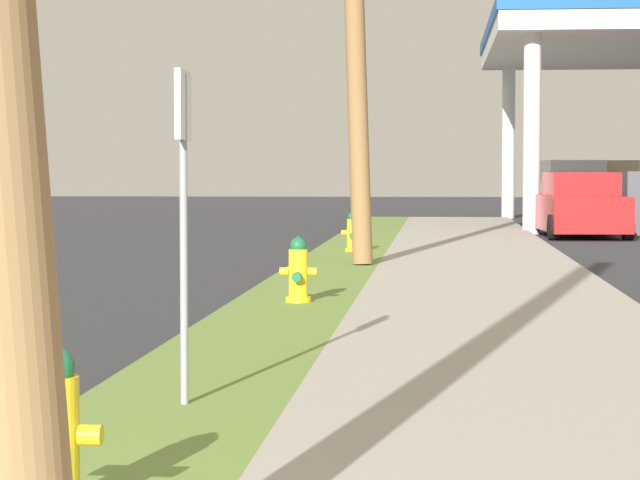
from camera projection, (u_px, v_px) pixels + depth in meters
name	position (u px, v px, depth m)	size (l,w,h in m)	color
fire_hydrant_nearest	(54.00, 440.00, 5.73)	(0.42, 0.38, 0.74)	yellow
fire_hydrant_second	(298.00, 273.00, 15.06)	(0.42, 0.38, 0.74)	yellow
fire_hydrant_third	(353.00, 234.00, 24.59)	(0.42, 0.37, 0.74)	yellow
street_sign_post	(183.00, 166.00, 8.40)	(0.05, 0.36, 2.12)	gray
car_red_by_near_pump	(579.00, 207.00, 32.42)	(2.16, 4.60, 1.57)	red
truck_silver_at_forecourt	(578.00, 192.00, 43.36)	(2.55, 5.55, 1.97)	#BCBCC1
truck_tan_on_apron	(605.00, 191.00, 46.08)	(2.20, 5.43, 1.97)	tan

